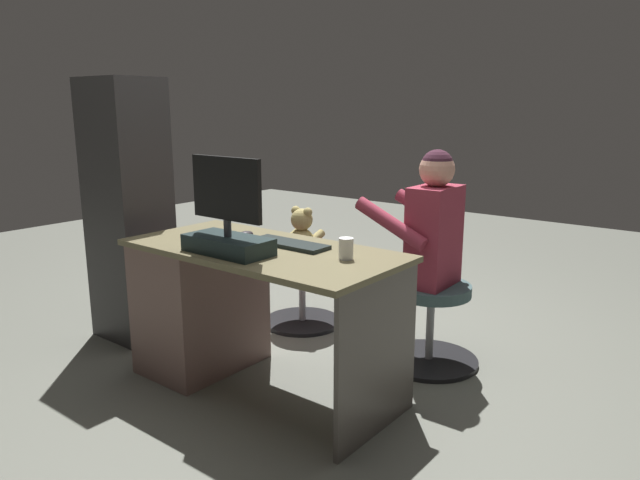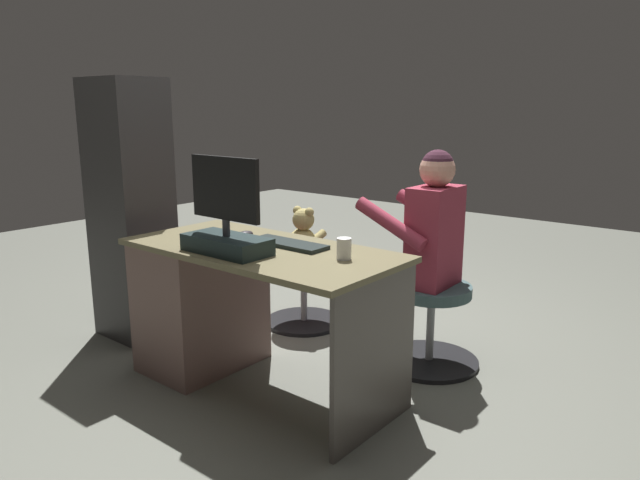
# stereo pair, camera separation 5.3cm
# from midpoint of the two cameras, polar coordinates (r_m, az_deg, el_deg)

# --- Properties ---
(ground_plane) EXTENTS (10.00, 10.00, 0.00)m
(ground_plane) POSITION_cam_midpoint_polar(r_m,az_deg,el_deg) (3.45, 0.20, -11.50)
(ground_plane) COLOR #62655A
(desk) EXTENTS (1.41, 0.67, 0.75)m
(desk) POSITION_cam_midpoint_polar(r_m,az_deg,el_deg) (3.25, -9.74, -5.65)
(desk) COLOR brown
(desk) RESTS_ON ground_plane
(monitor) EXTENTS (0.43, 0.21, 0.45)m
(monitor) POSITION_cam_midpoint_polar(r_m,az_deg,el_deg) (2.78, -8.50, 1.28)
(monitor) COLOR #192728
(monitor) RESTS_ON desk
(keyboard) EXTENTS (0.42, 0.14, 0.02)m
(keyboard) POSITION_cam_midpoint_polar(r_m,az_deg,el_deg) (2.91, -2.57, -0.36)
(keyboard) COLOR black
(keyboard) RESTS_ON desk
(computer_mouse) EXTENTS (0.06, 0.10, 0.04)m
(computer_mouse) POSITION_cam_midpoint_polar(r_m,az_deg,el_deg) (3.10, -6.74, 0.55)
(computer_mouse) COLOR #2A272A
(computer_mouse) RESTS_ON desk
(cup) EXTENTS (0.07, 0.07, 0.10)m
(cup) POSITION_cam_midpoint_polar(r_m,az_deg,el_deg) (2.65, 2.90, -0.84)
(cup) COLOR white
(cup) RESTS_ON desk
(tv_remote) EXTENTS (0.11, 0.15, 0.02)m
(tv_remote) POSITION_cam_midpoint_polar(r_m,az_deg,el_deg) (3.09, -9.52, 0.24)
(tv_remote) COLOR black
(tv_remote) RESTS_ON desk
(office_chair_teddy) EXTENTS (0.51, 0.51, 0.46)m
(office_chair_teddy) POSITION_cam_midpoint_polar(r_m,az_deg,el_deg) (3.90, -1.19, -4.32)
(office_chair_teddy) COLOR black
(office_chair_teddy) RESTS_ON ground_plane
(teddy_bear) EXTENTS (0.23, 0.23, 0.33)m
(teddy_bear) POSITION_cam_midpoint_polar(r_m,az_deg,el_deg) (3.82, -1.10, 0.55)
(teddy_bear) COLOR tan
(teddy_bear) RESTS_ON office_chair_teddy
(visitor_chair) EXTENTS (0.55, 0.55, 0.46)m
(visitor_chair) POSITION_cam_midpoint_polar(r_m,az_deg,el_deg) (3.38, 11.08, -7.53)
(visitor_chair) COLOR black
(visitor_chair) RESTS_ON ground_plane
(person) EXTENTS (0.53, 0.48, 1.20)m
(person) POSITION_cam_midpoint_polar(r_m,az_deg,el_deg) (3.29, 10.17, 0.04)
(person) COLOR #983043
(person) RESTS_ON ground_plane
(equipment_rack) EXTENTS (0.44, 0.36, 1.58)m
(equipment_rack) POSITION_cam_midpoint_polar(r_m,az_deg,el_deg) (3.79, -17.39, 2.67)
(equipment_rack) COLOR #2D2C2C
(equipment_rack) RESTS_ON ground_plane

